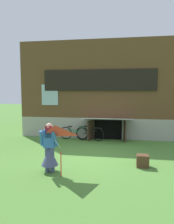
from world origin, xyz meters
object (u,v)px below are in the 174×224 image
at_px(person, 50,152).
at_px(wooden_crate, 143,161).
at_px(kite, 55,139).
at_px(bicycle_black, 90,133).
at_px(bicycle_green, 74,133).

bearing_deg(person, wooden_crate, 13.38).
distance_m(person, kite, 0.85).
xyz_separation_m(person, bicycle_black, (0.59, 4.38, -0.29)).
relative_size(person, wooden_crate, 3.80).
bearing_deg(bicycle_black, person, -79.01).
height_order(person, kite, person).
height_order(kite, bicycle_black, kite).
relative_size(person, kite, 1.07).
xyz_separation_m(person, kite, (0.36, -0.54, 0.54)).
bearing_deg(kite, bicycle_green, 96.89).
height_order(bicycle_black, wooden_crate, bicycle_black).
bearing_deg(bicycle_green, kite, -77.16).
bearing_deg(kite, person, 123.66).
bearing_deg(person, kite, -60.44).
xyz_separation_m(kite, wooden_crate, (2.52, 1.45, -0.98)).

